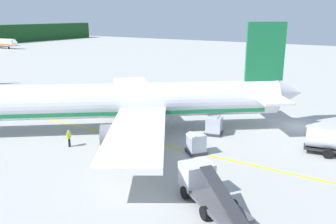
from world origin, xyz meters
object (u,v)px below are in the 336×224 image
(service_truck_baggage, at_px, (204,186))
(crew_marshaller, at_px, (69,137))
(cargo_container_far, at_px, (214,126))
(airliner_foreground, at_px, (123,101))
(cargo_container_near, at_px, (196,144))

(service_truck_baggage, xyz_separation_m, crew_marshaller, (2.50, 16.06, -0.14))
(cargo_container_far, bearing_deg, airliner_foreground, 114.26)
(airliner_foreground, xyz_separation_m, service_truck_baggage, (-9.29, -14.70, -2.22))
(cargo_container_near, distance_m, crew_marshaller, 12.53)
(service_truck_baggage, distance_m, crew_marshaller, 16.25)
(airliner_foreground, xyz_separation_m, crew_marshaller, (-6.79, 1.35, -2.36))
(service_truck_baggage, height_order, crew_marshaller, service_truck_baggage)
(airliner_foreground, height_order, cargo_container_far, airliner_foreground)
(cargo_container_near, bearing_deg, crew_marshaller, 113.86)
(airliner_foreground, relative_size, crew_marshaller, 20.17)
(airliner_foreground, distance_m, crew_marshaller, 7.32)
(airliner_foreground, relative_size, cargo_container_near, 14.92)
(cargo_container_near, xyz_separation_m, crew_marshaller, (-5.07, 11.46, 0.07))
(airliner_foreground, bearing_deg, cargo_container_far, -65.74)
(cargo_container_near, height_order, crew_marshaller, cargo_container_near)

